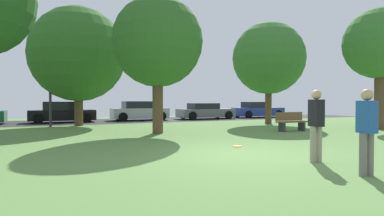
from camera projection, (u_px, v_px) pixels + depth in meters
name	position (u px, v px, depth m)	size (l,w,h in m)	color
ground_plane	(243.00, 155.00, 8.24)	(44.00, 44.00, 0.00)	#5B8442
road_strip	(119.00, 121.00, 22.78)	(44.00, 6.40, 0.01)	#28282B
birch_tree_lone	(78.00, 54.00, 18.09)	(5.45, 5.45, 6.86)	brown
maple_tree_near	(158.00, 42.00, 13.73)	(3.97, 3.97, 6.02)	brown
oak_tree_left	(269.00, 58.00, 19.67)	(4.52, 4.52, 6.39)	brown
oak_tree_right	(380.00, 44.00, 15.78)	(3.56, 3.56, 6.12)	brown
person_thrower	(316.00, 122.00, 7.26)	(0.30, 0.35, 1.68)	gray
person_catcher	(367.00, 128.00, 5.90)	(0.30, 0.35, 1.65)	slate
frisbee_disc	(237.00, 146.00, 9.75)	(0.27, 0.27, 0.03)	orange
parked_car_black	(62.00, 113.00, 21.11)	(4.17, 2.01, 1.40)	black
parked_car_silver	(139.00, 112.00, 23.46)	(4.12, 2.06, 1.42)	#B7B7BC
parked_car_grey	(205.00, 112.00, 25.30)	(4.55, 2.07, 1.27)	slate
parked_car_blue	(258.00, 110.00, 27.77)	(4.56, 1.95, 1.37)	#233893
park_bench	(291.00, 121.00, 14.84)	(1.60, 0.45, 0.90)	brown
street_lamp_post	(50.00, 86.00, 17.39)	(0.14, 0.14, 4.50)	#2D2D33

